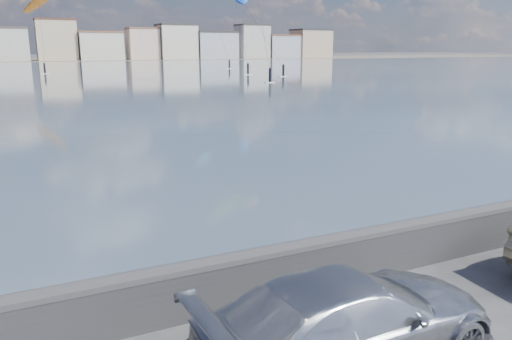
{
  "coord_description": "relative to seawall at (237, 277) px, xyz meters",
  "views": [
    {
      "loc": [
        -3.27,
        -4.97,
        4.66
      ],
      "look_at": [
        1.0,
        4.0,
        2.2
      ],
      "focal_mm": 35.0,
      "sensor_mm": 36.0,
      "label": 1
    }
  ],
  "objects": [
    {
      "name": "bay_water",
      "position": [
        0.0,
        88.8,
        -0.58
      ],
      "size": [
        500.0,
        177.0,
        0.0
      ],
      "primitive_type": "cube",
      "color": "#3E4D65",
      "rests_on": "ground"
    },
    {
      "name": "far_shore_strip",
      "position": [
        0.0,
        197.3,
        -0.57
      ],
      "size": [
        500.0,
        60.0,
        0.0
      ],
      "primitive_type": "cube",
      "color": "#4C473D",
      "rests_on": "ground"
    },
    {
      "name": "seawall",
      "position": [
        0.0,
        0.0,
        0.0
      ],
      "size": [
        400.0,
        0.36,
        1.08
      ],
      "color": "#28282B",
      "rests_on": "ground"
    },
    {
      "name": "far_buildings",
      "position": [
        1.31,
        183.3,
        5.44
      ],
      "size": [
        240.79,
        13.26,
        14.6
      ],
      "color": "beige",
      "rests_on": "ground"
    },
    {
      "name": "car_silver",
      "position": [
        0.86,
        -2.24,
        0.13
      ],
      "size": [
        5.0,
        2.25,
        1.42
      ],
      "primitive_type": "imported",
      "rotation": [
        0.0,
        0.0,
        1.62
      ],
      "color": "#AAACB2",
      "rests_on": "ground"
    },
    {
      "name": "kitesurfer_13",
      "position": [
        2.18,
        97.49,
        12.11
      ],
      "size": [
        7.31,
        11.47,
        15.47
      ],
      "color": "orange",
      "rests_on": "ground"
    }
  ]
}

